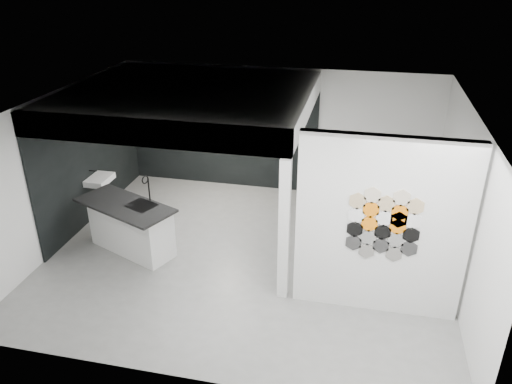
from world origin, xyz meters
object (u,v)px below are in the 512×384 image
at_px(kitchen_island, 131,226).
at_px(bottle_dark, 199,127).
at_px(partition_panel, 381,228).
at_px(kettle, 274,132).
at_px(stockpot, 179,125).
at_px(wall_basin, 100,180).
at_px(utensil_cup, 188,128).
at_px(glass_bowl, 283,135).
at_px(glass_vase, 283,133).

relative_size(kitchen_island, bottle_dark, 12.80).
distance_m(partition_panel, bottle_dark, 5.57).
bearing_deg(kettle, stockpot, 166.10).
xyz_separation_m(partition_panel, kettle, (-2.29, 3.87, 0.00)).
bearing_deg(bottle_dark, wall_basin, -125.10).
bearing_deg(partition_panel, utensil_cup, 137.94).
height_order(wall_basin, bottle_dark, bottle_dark).
distance_m(partition_panel, glass_bowl, 4.39).
bearing_deg(wall_basin, kitchen_island, -42.92).
xyz_separation_m(kettle, glass_vase, (0.22, 0.00, -0.00)).
height_order(kitchen_island, glass_vase, kitchen_island).
bearing_deg(bottle_dark, utensil_cup, 180.00).
relative_size(stockpot, utensil_cup, 2.79).
relative_size(stockpot, bottle_dark, 1.54).
xyz_separation_m(wall_basin, glass_bowl, (3.39, 2.07, 0.51)).
bearing_deg(kettle, wall_basin, -160.84).
distance_m(wall_basin, glass_vase, 4.01).
distance_m(wall_basin, kettle, 3.82).
xyz_separation_m(kitchen_island, utensil_cup, (0.05, 3.12, 0.86)).
bearing_deg(bottle_dark, kettle, 0.00).
relative_size(stockpot, kettle, 1.28).
xyz_separation_m(partition_panel, wall_basin, (-5.46, 1.80, -0.55)).
height_order(stockpot, glass_vase, stockpot).
bearing_deg(wall_basin, glass_bowl, 31.35).
height_order(kitchen_island, kettle, kitchen_island).
bearing_deg(stockpot, wall_basin, -115.11).
distance_m(kitchen_island, utensil_cup, 3.24).
distance_m(kitchen_island, glass_bowl, 3.94).
bearing_deg(utensil_cup, kettle, 0.00).
relative_size(kitchen_island, stockpot, 8.32).
distance_m(wall_basin, bottle_dark, 2.58).
bearing_deg(wall_basin, utensil_cup, 60.24).
distance_m(wall_basin, glass_bowl, 4.00).
height_order(wall_basin, glass_vase, glass_vase).
distance_m(partition_panel, kitchen_island, 4.48).
height_order(partition_panel, bottle_dark, partition_panel).
xyz_separation_m(partition_panel, stockpot, (-4.50, 3.87, 0.02)).
height_order(kettle, glass_vase, kettle).
xyz_separation_m(wall_basin, kettle, (3.17, 2.07, 0.55)).
bearing_deg(kitchen_island, glass_bowl, 77.25).
xyz_separation_m(stockpot, glass_vase, (2.42, 0.00, -0.02)).
relative_size(kettle, glass_vase, 1.25).
height_order(partition_panel, kettle, partition_panel).
height_order(kitchen_island, utensil_cup, kitchen_island).
height_order(partition_panel, stockpot, partition_panel).
bearing_deg(partition_panel, wall_basin, 161.77).
relative_size(stockpot, glass_vase, 1.59).
bearing_deg(stockpot, partition_panel, -40.68).
bearing_deg(kettle, utensil_cup, 166.10).
bearing_deg(wall_basin, kettle, 33.06).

